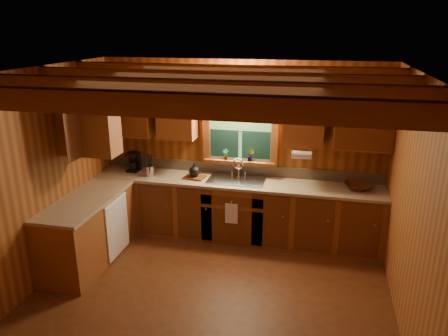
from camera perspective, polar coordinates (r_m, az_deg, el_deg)
The scene contains 20 objects.
room at distance 4.64m, azimuth -2.22°, elevation -3.62°, with size 4.20×4.20×4.20m.
ceiling_beams at distance 4.34m, azimuth -2.41°, elevation 11.11°, with size 4.20×2.54×0.18m.
base_cabinets at distance 6.25m, azimuth -3.44°, elevation -6.34°, with size 4.20×2.22×0.86m.
countertop at distance 6.07m, azimuth -3.38°, elevation -2.47°, with size 4.20×2.24×0.04m.
backsplash at distance 6.48m, azimuth 2.15°, elevation -0.16°, with size 4.20×0.02×0.16m, color tan.
dishwasher_panel at distance 6.08m, azimuth -14.02°, elevation -7.62°, with size 0.02×0.60×0.80m, color white.
upper_cabinets at distance 5.95m, azimuth -3.99°, elevation 6.72°, with size 4.19×1.77×0.78m.
window at distance 6.31m, azimuth 2.18°, elevation 4.52°, with size 1.12×0.08×1.00m.
window_sill at distance 6.37m, azimuth 2.05°, elevation 0.86°, with size 1.06×0.14×0.04m, color brown.
wall_sconce at distance 6.07m, azimuth 2.03°, elevation 10.09°, with size 0.45×0.21×0.17m.
paper_towel_roll at distance 5.93m, azimuth 10.31°, elevation 1.72°, with size 0.11×0.11×0.27m, color white.
dish_towel at distance 6.08m, azimuth 0.99°, elevation -6.09°, with size 0.18×0.01×0.30m, color white.
sink at distance 6.26m, azimuth 1.65°, elevation -2.04°, with size 0.82×0.48×0.43m.
coffee_maker at distance 6.76m, azimuth -11.92°, elevation 0.84°, with size 0.17×0.21×0.30m.
utensil_crock at distance 6.50m, azimuth -9.86°, elevation -0.32°, with size 0.12×0.12×0.34m.
cutting_board at distance 6.34m, azimuth -3.97°, elevation -1.24°, with size 0.30×0.22×0.03m, color #5A2C13.
teakettle at distance 6.31m, azimuth -3.99°, elevation -0.45°, with size 0.16×0.16×0.20m.
wicker_basket at distance 6.18m, azimuth 17.34°, elevation -2.30°, with size 0.36×0.36×0.09m, color #48230C.
potted_plant_left at distance 6.37m, azimuth 0.21°, elevation 1.82°, with size 0.09×0.06×0.16m, color #5A2C13.
potted_plant_right at distance 6.31m, azimuth 3.56°, elevation 1.72°, with size 0.10×0.08×0.19m, color #5A2C13.
Camera 1 is at (1.14, -4.15, 3.04)m, focal length 34.31 mm.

